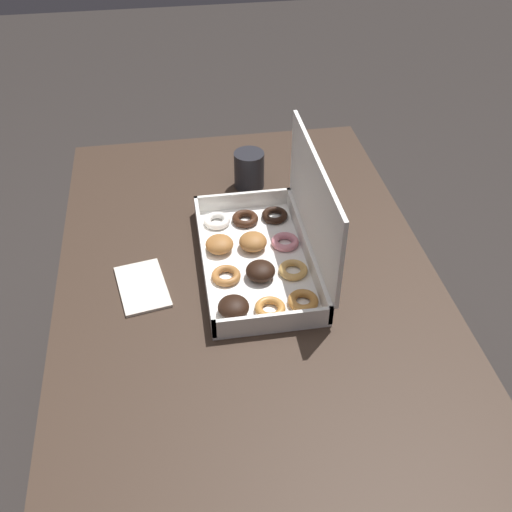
# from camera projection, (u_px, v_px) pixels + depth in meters

# --- Properties ---
(ground_plane) EXTENTS (8.00, 8.00, 0.00)m
(ground_plane) POSITION_uv_depth(u_px,v_px,m) (250.00, 467.00, 1.66)
(ground_plane) COLOR #2D2826
(dining_table) EXTENTS (1.16, 0.76, 0.71)m
(dining_table) POSITION_uv_depth(u_px,v_px,m) (249.00, 312.00, 1.27)
(dining_table) COLOR #38281E
(dining_table) RESTS_ON ground_plane
(donut_box) EXTENTS (0.40, 0.23, 0.24)m
(donut_box) POSITION_uv_depth(u_px,v_px,m) (269.00, 245.00, 1.21)
(donut_box) COLOR white
(donut_box) RESTS_ON dining_table
(coffee_mug) EXTENTS (0.07, 0.07, 0.09)m
(coffee_mug) POSITION_uv_depth(u_px,v_px,m) (249.00, 169.00, 1.43)
(coffee_mug) COLOR #232328
(coffee_mug) RESTS_ON dining_table
(paper_napkin) EXTENTS (0.16, 0.11, 0.01)m
(paper_napkin) POSITION_uv_depth(u_px,v_px,m) (142.00, 286.00, 1.18)
(paper_napkin) COLOR silver
(paper_napkin) RESTS_ON dining_table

